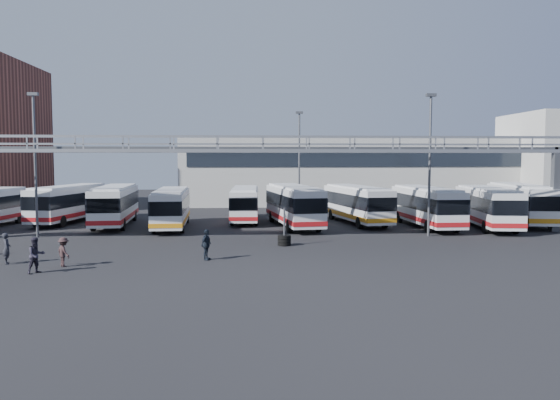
{
  "coord_description": "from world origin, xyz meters",
  "views": [
    {
      "loc": [
        -0.95,
        -31.45,
        5.54
      ],
      "look_at": [
        1.19,
        6.0,
        2.74
      ],
      "focal_mm": 35.0,
      "sensor_mm": 36.0,
      "label": 1
    }
  ],
  "objects": [
    {
      "name": "bus_2",
      "position": [
        -12.13,
        14.65,
        1.84
      ],
      "size": [
        3.39,
        11.11,
        3.33
      ],
      "rotation": [
        0.0,
        0.0,
        0.08
      ],
      "color": "silver",
      "rests_on": "ground"
    },
    {
      "name": "pedestrian_a",
      "position": [
        -13.79,
        -2.05,
        0.83
      ],
      "size": [
        0.59,
        0.71,
        1.66
      ],
      "primitive_type": "imported",
      "rotation": [
        0.0,
        0.0,
        1.94
      ],
      "color": "black",
      "rests_on": "ground"
    },
    {
      "name": "bus_7",
      "position": [
        13.5,
        12.14,
        1.81
      ],
      "size": [
        2.96,
        10.89,
        3.28
      ],
      "rotation": [
        0.0,
        0.0,
        0.04
      ],
      "color": "silver",
      "rests_on": "ground"
    },
    {
      "name": "bus_1",
      "position": [
        -16.69,
        17.22,
        1.81
      ],
      "size": [
        4.26,
        11.02,
        3.27
      ],
      "rotation": [
        0.0,
        0.0,
        -0.17
      ],
      "color": "silver",
      "rests_on": "ground"
    },
    {
      "name": "bus_9",
      "position": [
        22.38,
        13.94,
        1.89
      ],
      "size": [
        4.17,
        11.5,
        3.42
      ],
      "rotation": [
        0.0,
        0.0,
        -0.14
      ],
      "color": "silver",
      "rests_on": "ground"
    },
    {
      "name": "pedestrian_c",
      "position": [
        -10.53,
        -2.96,
        0.77
      ],
      "size": [
        1.09,
        1.11,
        1.53
      ],
      "primitive_type": "imported",
      "rotation": [
        0.0,
        0.0,
        2.33
      ],
      "color": "#302021",
      "rests_on": "ground"
    },
    {
      "name": "bus_3",
      "position": [
        -7.21,
        12.81,
        1.74
      ],
      "size": [
        2.97,
        10.49,
        3.15
      ],
      "rotation": [
        0.0,
        0.0,
        0.06
      ],
      "color": "silver",
      "rests_on": "ground"
    },
    {
      "name": "bus_6",
      "position": [
        8.35,
        15.01,
        1.8
      ],
      "size": [
        4.33,
        10.97,
        3.25
      ],
      "rotation": [
        0.0,
        0.0,
        0.18
      ],
      "color": "silver",
      "rests_on": "ground"
    },
    {
      "name": "bus_5",
      "position": [
        2.71,
        13.08,
        1.88
      ],
      "size": [
        4.15,
        11.42,
        3.39
      ],
      "rotation": [
        0.0,
        0.0,
        0.14
      ],
      "color": "silver",
      "rests_on": "ground"
    },
    {
      "name": "pedestrian_d",
      "position": [
        -3.31,
        -1.5,
        0.85
      ],
      "size": [
        0.77,
        1.08,
        1.71
      ],
      "primitive_type": "imported",
      "rotation": [
        0.0,
        0.0,
        1.18
      ],
      "color": "black",
      "rests_on": "ground"
    },
    {
      "name": "light_pole_left",
      "position": [
        -16.0,
        8.0,
        5.73
      ],
      "size": [
        0.7,
        0.35,
        10.21
      ],
      "color": "#4C4F54",
      "rests_on": "ground"
    },
    {
      "name": "gantry",
      "position": [
        0.0,
        5.87,
        5.51
      ],
      "size": [
        51.4,
        5.15,
        7.1
      ],
      "color": "gray",
      "rests_on": "ground"
    },
    {
      "name": "tire_stack",
      "position": [
        1.32,
        3.29,
        0.41
      ],
      "size": [
        0.85,
        0.85,
        2.43
      ],
      "color": "black",
      "rests_on": "ground"
    },
    {
      "name": "ground",
      "position": [
        0.0,
        0.0,
        0.0
      ],
      "size": [
        140.0,
        140.0,
        0.0
      ],
      "primitive_type": "plane",
      "color": "black",
      "rests_on": "ground"
    },
    {
      "name": "bus_4",
      "position": [
        -1.31,
        17.13,
        1.68
      ],
      "size": [
        2.52,
        10.06,
        3.04
      ],
      "rotation": [
        0.0,
        0.0,
        -0.02
      ],
      "color": "silver",
      "rests_on": "ground"
    },
    {
      "name": "light_pole_mid",
      "position": [
        12.0,
        7.0,
        5.73
      ],
      "size": [
        0.7,
        0.35,
        10.21
      ],
      "color": "#4C4F54",
      "rests_on": "ground"
    },
    {
      "name": "bus_8",
      "position": [
        18.26,
        11.37,
        1.82
      ],
      "size": [
        3.89,
        11.04,
        3.28
      ],
      "rotation": [
        0.0,
        0.0,
        -0.13
      ],
      "color": "silver",
      "rests_on": "ground"
    },
    {
      "name": "pedestrian_b",
      "position": [
        -11.32,
        -4.56,
        0.89
      ],
      "size": [
        1.08,
        1.09,
        1.77
      ],
      "primitive_type": "imported",
      "rotation": [
        0.0,
        0.0,
        0.83
      ],
      "color": "#262331",
      "rests_on": "ground"
    },
    {
      "name": "warehouse",
      "position": [
        12.0,
        38.0,
        4.0
      ],
      "size": [
        42.0,
        14.0,
        8.0
      ],
      "primitive_type": "cube",
      "color": "#9E9E99",
      "rests_on": "ground"
    },
    {
      "name": "light_pole_back",
      "position": [
        4.0,
        22.0,
        5.73
      ],
      "size": [
        0.7,
        0.35,
        10.21
      ],
      "color": "#4C4F54",
      "rests_on": "ground"
    }
  ]
}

